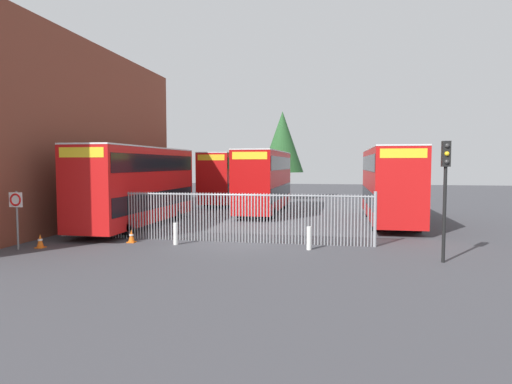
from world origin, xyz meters
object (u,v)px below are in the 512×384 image
double_decker_bus_near_gate (138,183)px  bollard_center_front (309,238)px  double_decker_bus_far_back (229,176)px  traffic_light_kerbside (445,179)px  bollard_near_left (176,234)px  traffic_cone_by_gate (40,241)px  speed_limit_sign_post (16,206)px  traffic_cone_mid_forecourt (131,236)px  double_decker_bus_behind_fence_right (390,182)px  double_decker_bus_behind_fence_left (265,179)px

double_decker_bus_near_gate → bollard_center_front: 11.09m
double_decker_bus_far_back → traffic_light_kerbside: size_ratio=2.51×
double_decker_bus_far_back → bollard_near_left: double_decker_bus_far_back is taller
traffic_cone_by_gate → traffic_light_kerbside: (15.88, 0.30, 2.70)m
bollard_near_left → traffic_light_kerbside: 10.99m
bollard_center_front → speed_limit_sign_post: bearing=-169.2°
traffic_cone_mid_forecourt → double_decker_bus_behind_fence_right: bearing=36.6°
double_decker_bus_behind_fence_right → double_decker_bus_far_back: same height
double_decker_bus_behind_fence_right → double_decker_bus_far_back: bearing=139.7°
double_decker_bus_far_back → traffic_cone_by_gate: 21.67m
double_decker_bus_near_gate → traffic_cone_by_gate: double_decker_bus_near_gate is taller
double_decker_bus_behind_fence_right → double_decker_bus_near_gate: bearing=-163.1°
double_decker_bus_behind_fence_right → bollard_near_left: double_decker_bus_behind_fence_right is taller
double_decker_bus_near_gate → traffic_cone_mid_forecourt: size_ratio=18.32×
traffic_cone_by_gate → traffic_light_kerbside: 16.11m
double_decker_bus_near_gate → traffic_light_kerbside: double_decker_bus_near_gate is taller
traffic_cone_by_gate → traffic_cone_mid_forecourt: 3.67m
traffic_light_kerbside → bollard_near_left: bearing=172.2°
double_decker_bus_near_gate → traffic_cone_mid_forecourt: double_decker_bus_near_gate is taller
traffic_cone_mid_forecourt → bollard_center_front: bearing=-1.2°
double_decker_bus_behind_fence_left → traffic_cone_by_gate: double_decker_bus_behind_fence_left is taller
speed_limit_sign_post → traffic_cone_by_gate: bearing=39.4°
double_decker_bus_behind_fence_right → bollard_center_front: (-4.12, -9.07, -1.95)m
speed_limit_sign_post → double_decker_bus_far_back: bearing=81.6°
traffic_cone_mid_forecourt → traffic_light_kerbside: (12.73, -1.57, 2.70)m
traffic_light_kerbside → traffic_cone_mid_forecourt: bearing=173.0°
bollard_near_left → traffic_cone_by_gate: size_ratio=1.61×
double_decker_bus_far_back → speed_limit_sign_post: bearing=-98.4°
double_decker_bus_near_gate → traffic_cone_mid_forecourt: bearing=-67.8°
double_decker_bus_near_gate → traffic_cone_mid_forecourt: 5.48m
double_decker_bus_far_back → traffic_cone_mid_forecourt: size_ratio=18.32×
double_decker_bus_behind_fence_right → bollard_near_left: bearing=-137.5°
speed_limit_sign_post → traffic_light_kerbside: traffic_light_kerbside is taller
double_decker_bus_behind_fence_left → traffic_light_kerbside: bearing=-58.5°
traffic_cone_by_gate → speed_limit_sign_post: size_ratio=0.25×
double_decker_bus_behind_fence_left → double_decker_bus_far_back: same height
double_decker_bus_behind_fence_left → speed_limit_sign_post: (-7.61, -15.37, -0.65)m
double_decker_bus_behind_fence_right → traffic_cone_mid_forecourt: bearing=-143.4°
bollard_center_front → speed_limit_sign_post: size_ratio=0.40×
traffic_cone_by_gate → traffic_light_kerbside: size_ratio=0.14×
double_decker_bus_behind_fence_left → traffic_light_kerbside: 17.07m
double_decker_bus_far_back → bollard_center_front: bearing=-66.8°
double_decker_bus_behind_fence_left → traffic_cone_by_gate: bearing=-115.2°
double_decker_bus_far_back → speed_limit_sign_post: 22.18m
bollard_center_front → traffic_light_kerbside: bearing=-16.2°
bollard_near_left → speed_limit_sign_post: size_ratio=0.40×
double_decker_bus_far_back → speed_limit_sign_post: size_ratio=4.50×
bollard_near_left → traffic_light_kerbside: bearing=-7.8°
double_decker_bus_behind_fence_left → double_decker_bus_far_back: (-4.36, 6.56, 0.00)m
double_decker_bus_near_gate → double_decker_bus_far_back: (1.36, 14.86, 0.00)m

